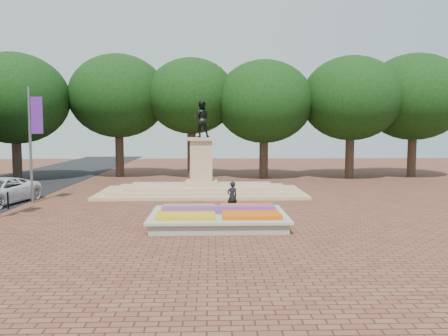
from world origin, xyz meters
name	(u,v)px	position (x,y,z in m)	size (l,w,h in m)	color
ground	(198,217)	(0.00, 0.00, 0.00)	(90.00, 90.00, 0.00)	brown
flower_bed	(219,217)	(1.03, -2.00, 0.38)	(6.30, 4.30, 0.91)	gray
monument	(201,181)	(0.00, 8.00, 0.88)	(14.00, 6.00, 6.40)	tan
tree_row_back	(229,105)	(2.33, 18.00, 6.67)	(44.80, 8.80, 10.43)	#38291E
pedestrian	(232,197)	(1.80, 1.32, 0.82)	(0.60, 0.39, 1.65)	black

